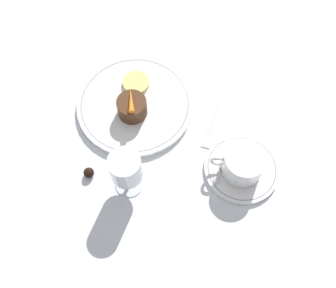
{
  "coord_description": "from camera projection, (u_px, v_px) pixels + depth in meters",
  "views": [
    {
      "loc": [
        -0.12,
        0.46,
        0.79
      ],
      "look_at": [
        -0.08,
        0.1,
        0.04
      ],
      "focal_mm": 42.0,
      "sensor_mm": 36.0,
      "label": 1
    }
  ],
  "objects": [
    {
      "name": "pineapple_slice",
      "position": [
        136.0,
        83.0,
        0.93
      ],
      "size": [
        0.06,
        0.06,
        0.01
      ],
      "color": "#EFE075",
      "rests_on": "dinner_plate"
    },
    {
      "name": "chocolate_truffle",
      "position": [
        89.0,
        173.0,
        0.84
      ],
      "size": [
        0.02,
        0.02,
        0.02
      ],
      "color": "black",
      "rests_on": "ground_plane"
    },
    {
      "name": "saucer",
      "position": [
        242.0,
        168.0,
        0.85
      ],
      "size": [
        0.16,
        0.16,
        0.01
      ],
      "color": "white",
      "rests_on": "ground_plane"
    },
    {
      "name": "carrot_garnish",
      "position": [
        131.0,
        100.0,
        0.85
      ],
      "size": [
        0.02,
        0.06,
        0.01
      ],
      "color": "orange",
      "rests_on": "dessert_cake"
    },
    {
      "name": "wine_glass",
      "position": [
        126.0,
        170.0,
        0.77
      ],
      "size": [
        0.06,
        0.06,
        0.12
      ],
      "color": "silver",
      "rests_on": "ground_plane"
    },
    {
      "name": "dinner_plate",
      "position": [
        135.0,
        104.0,
        0.92
      ],
      "size": [
        0.27,
        0.27,
        0.01
      ],
      "color": "white",
      "rests_on": "ground_plane"
    },
    {
      "name": "ground_plane",
      "position": [
        137.0,
        111.0,
        0.92
      ],
      "size": [
        3.0,
        3.0,
        0.0
      ],
      "primitive_type": "plane",
      "color": "white"
    },
    {
      "name": "fork",
      "position": [
        214.0,
        119.0,
        0.91
      ],
      "size": [
        0.06,
        0.2,
        0.01
      ],
      "color": "silver",
      "rests_on": "ground_plane"
    },
    {
      "name": "coffee_cup",
      "position": [
        243.0,
        163.0,
        0.82
      ],
      "size": [
        0.11,
        0.09,
        0.06
      ],
      "color": "white",
      "rests_on": "saucer"
    },
    {
      "name": "spoon",
      "position": [
        220.0,
        164.0,
        0.85
      ],
      "size": [
        0.03,
        0.12,
        0.0
      ],
      "color": "silver",
      "rests_on": "saucer"
    },
    {
      "name": "dessert_cake",
      "position": [
        132.0,
        107.0,
        0.88
      ],
      "size": [
        0.07,
        0.07,
        0.04
      ],
      "color": "#4C2D19",
      "rests_on": "dinner_plate"
    }
  ]
}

